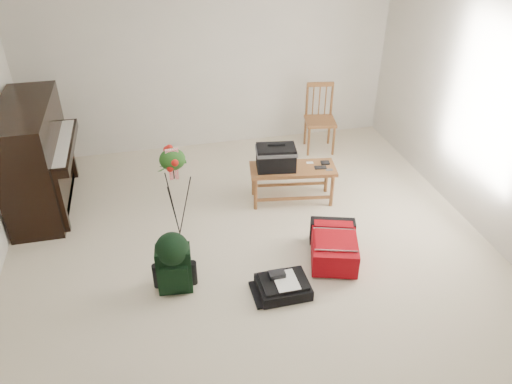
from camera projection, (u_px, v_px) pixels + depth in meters
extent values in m
cube|color=beige|center=(256.00, 262.00, 5.06)|extent=(5.00, 5.50, 0.01)
cube|color=white|center=(257.00, 5.00, 3.72)|extent=(5.00, 5.50, 0.01)
cube|color=beige|center=(210.00, 59.00, 6.65)|extent=(5.00, 0.04, 2.50)
cube|color=beige|center=(506.00, 126.00, 4.87)|extent=(0.04, 5.50, 2.50)
cube|color=black|center=(35.00, 158.00, 5.62)|extent=(0.55, 1.50, 1.25)
cube|color=black|center=(61.00, 147.00, 5.62)|extent=(0.28, 1.30, 0.10)
cube|color=white|center=(60.00, 143.00, 5.60)|extent=(0.22, 1.20, 0.02)
cube|color=black|center=(51.00, 200.00, 5.94)|extent=(0.45, 1.30, 0.10)
cube|color=#996132|center=(293.00, 169.00, 5.81)|extent=(1.04, 0.54, 0.04)
cylinder|color=#996132|center=(258.00, 197.00, 5.71)|extent=(0.04, 0.04, 0.41)
cylinder|color=#996132|center=(252.00, 183.00, 5.97)|extent=(0.04, 0.04, 0.41)
cylinder|color=#996132|center=(332.00, 188.00, 5.88)|extent=(0.04, 0.04, 0.41)
cylinder|color=#996132|center=(323.00, 174.00, 6.14)|extent=(0.04, 0.04, 0.41)
cube|color=#996132|center=(320.00, 121.00, 6.92)|extent=(0.47, 0.47, 0.04)
cylinder|color=#996132|center=(311.00, 143.00, 6.86)|extent=(0.03, 0.03, 0.41)
cylinder|color=#996132|center=(304.00, 132.00, 7.15)|extent=(0.03, 0.03, 0.41)
cylinder|color=#996132|center=(335.00, 140.00, 6.93)|extent=(0.03, 0.03, 0.41)
cylinder|color=#996132|center=(327.00, 130.00, 7.21)|extent=(0.03, 0.03, 0.41)
cube|color=#996132|center=(318.00, 84.00, 6.81)|extent=(0.37, 0.10, 0.06)
cylinder|color=#996132|center=(305.00, 101.00, 6.90)|extent=(0.03, 0.03, 0.50)
cylinder|color=#996132|center=(329.00, 99.00, 6.96)|extent=(0.03, 0.03, 0.50)
cube|color=#AB0716|center=(334.00, 247.00, 5.04)|extent=(0.62, 0.76, 0.26)
cube|color=black|center=(325.00, 232.00, 5.25)|extent=(0.49, 0.28, 0.27)
cube|color=#AB0716|center=(337.00, 239.00, 4.92)|extent=(0.49, 0.48, 0.02)
cube|color=silver|center=(344.00, 250.00, 4.77)|extent=(0.40, 0.13, 0.01)
cube|color=black|center=(283.00, 287.00, 4.67)|extent=(0.48, 0.39, 0.11)
cube|color=black|center=(283.00, 281.00, 4.63)|extent=(0.42, 0.33, 0.03)
cube|color=white|center=(286.00, 280.00, 4.61)|extent=(0.21, 0.29, 0.01)
cube|color=black|center=(277.00, 274.00, 4.65)|extent=(0.15, 0.10, 0.05)
cube|color=black|center=(174.00, 269.00, 4.62)|extent=(0.33, 0.22, 0.47)
cube|color=black|center=(176.00, 279.00, 4.54)|extent=(0.26, 0.08, 0.27)
sphere|color=black|center=(172.00, 249.00, 4.49)|extent=(0.31, 0.31, 0.31)
cube|color=black|center=(165.00, 263.00, 4.69)|extent=(0.05, 0.04, 0.42)
cube|color=black|center=(181.00, 261.00, 4.72)|extent=(0.05, 0.04, 0.42)
cylinder|color=black|center=(173.00, 167.00, 5.02)|extent=(0.01, 0.01, 0.28)
ellipsoid|color=#23541A|center=(172.00, 159.00, 4.97)|extent=(0.26, 0.19, 0.24)
cube|color=red|center=(172.00, 153.00, 4.91)|extent=(0.13, 0.04, 0.07)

